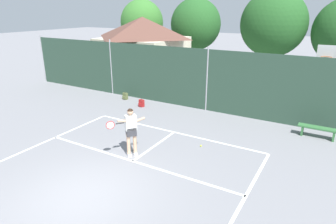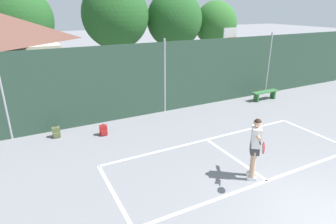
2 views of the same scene
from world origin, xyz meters
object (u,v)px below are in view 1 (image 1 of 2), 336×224
(tennis_ball, at_px, (201,146))
(backpack_red, at_px, (141,103))
(tennis_player, at_px, (131,128))
(courtside_bench, at_px, (318,130))
(basketball_hoop, at_px, (324,71))
(backpack_olive, at_px, (125,96))

(tennis_ball, distance_m, backpack_red, 5.74)
(tennis_player, bearing_deg, courtside_bench, 42.17)
(basketball_hoop, distance_m, tennis_ball, 7.55)
(tennis_player, bearing_deg, basketball_hoop, 55.98)
(basketball_hoop, distance_m, backpack_olive, 10.77)
(backpack_olive, bearing_deg, basketball_hoop, 14.61)
(backpack_olive, height_order, courtside_bench, courtside_bench)
(backpack_olive, bearing_deg, backpack_red, -21.20)
(tennis_ball, distance_m, backpack_olive, 7.49)
(backpack_olive, relative_size, backpack_red, 1.00)
(backpack_red, bearing_deg, courtside_bench, 2.40)
(tennis_ball, bearing_deg, basketball_hoop, 59.73)
(tennis_ball, height_order, backpack_red, backpack_red)
(courtside_bench, bearing_deg, tennis_ball, -139.97)
(tennis_player, relative_size, courtside_bench, 1.16)
(tennis_player, relative_size, backpack_red, 4.01)
(backpack_red, bearing_deg, basketball_hoop, 21.09)
(tennis_player, bearing_deg, tennis_ball, 46.13)
(backpack_olive, bearing_deg, tennis_ball, -28.30)
(basketball_hoop, distance_m, courtside_bench, 3.53)
(backpack_olive, distance_m, courtside_bench, 10.50)
(tennis_player, bearing_deg, backpack_olive, 130.20)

